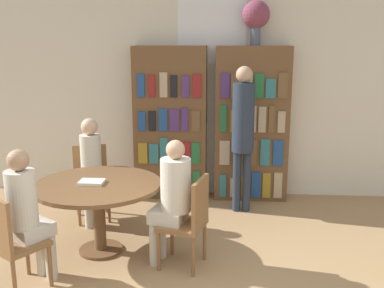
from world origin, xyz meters
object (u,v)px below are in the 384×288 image
object	(u,v)px
chair_far_side	(190,218)
librarian_standing	(243,125)
chair_near_camera	(10,239)
seated_reader_back	(27,210)
seated_reader_left	(92,165)
chair_left_side	(91,178)
reading_table	(98,194)
seated_reader_right	(172,195)
bookshelf_left	(170,124)
flower_vase	(256,16)
bookshelf_right	(252,125)

from	to	relation	value
chair_far_side	librarian_standing	xyz separation A→B (m)	(0.54, 1.48, 0.61)
chair_far_side	chair_near_camera	bearing A→B (deg)	126.00
chair_near_camera	seated_reader_back	distance (m)	0.28
seated_reader_left	librarian_standing	bearing A→B (deg)	175.03
chair_left_side	seated_reader_left	bearing A→B (deg)	90.00
seated_reader_back	chair_far_side	bearing A→B (deg)	49.71
reading_table	seated_reader_back	bearing A→B (deg)	-123.34
seated_reader_right	seated_reader_back	world-z (taller)	seated_reader_back
bookshelf_left	librarian_standing	distance (m)	1.08
chair_far_side	seated_reader_left	bearing A→B (deg)	66.04
chair_near_camera	seated_reader_back	xyz separation A→B (m)	(0.10, 0.15, 0.21)
seated_reader_back	librarian_standing	world-z (taller)	librarian_standing
flower_vase	chair_left_side	xyz separation A→B (m)	(-1.96, -0.83, -1.91)
chair_left_side	chair_far_side	distance (m)	1.72
seated_reader_right	seated_reader_back	distance (m)	1.28
chair_left_side	chair_far_side	xyz separation A→B (m)	(1.27, -1.16, 0.00)
reading_table	librarian_standing	distance (m)	1.98
bookshelf_left	seated_reader_right	distance (m)	1.98
reading_table	chair_far_side	bearing A→B (deg)	-15.34
chair_near_camera	reading_table	bearing A→B (deg)	90.00
chair_near_camera	seated_reader_right	size ratio (longest dim) A/B	0.72
flower_vase	bookshelf_left	bearing A→B (deg)	-179.76
bookshelf_left	seated_reader_right	xyz separation A→B (m)	(0.24, -1.94, -0.32)
bookshelf_left	seated_reader_left	size ratio (longest dim) A/B	1.64
reading_table	seated_reader_back	world-z (taller)	seated_reader_back
reading_table	chair_near_camera	distance (m)	0.98
flower_vase	chair_near_camera	world-z (taller)	flower_vase
flower_vase	reading_table	world-z (taller)	flower_vase
seated_reader_right	chair_far_side	bearing A→B (deg)	-90.00
bookshelf_left	chair_left_side	xyz separation A→B (m)	(-0.87, -0.82, -0.53)
bookshelf_right	flower_vase	world-z (taller)	flower_vase
seated_reader_left	flower_vase	bearing A→B (deg)	-172.95
bookshelf_right	seated_reader_left	size ratio (longest dim) A/B	1.64
chair_near_camera	chair_left_side	distance (m)	1.72
reading_table	seated_reader_left	size ratio (longest dim) A/B	1.02
chair_near_camera	librarian_standing	world-z (taller)	librarian_standing
chair_far_side	seated_reader_right	size ratio (longest dim) A/B	0.72
bookshelf_left	flower_vase	xyz separation A→B (m)	(1.10, 0.00, 1.38)
chair_near_camera	librarian_standing	xyz separation A→B (m)	(2.01, 2.04, 0.61)
seated_reader_right	flower_vase	bearing A→B (deg)	-8.54
chair_near_camera	librarian_standing	distance (m)	2.92
bookshelf_right	seated_reader_left	bearing A→B (deg)	-152.25
flower_vase	chair_far_side	bearing A→B (deg)	-109.11
seated_reader_back	seated_reader_left	bearing A→B (deg)	116.97
flower_vase	librarian_standing	bearing A→B (deg)	-106.31
bookshelf_left	librarian_standing	bearing A→B (deg)	-27.84
bookshelf_left	chair_far_side	xyz separation A→B (m)	(0.41, -1.98, -0.53)
bookshelf_left	flower_vase	bearing A→B (deg)	0.24
flower_vase	seated_reader_right	xyz separation A→B (m)	(-0.86, -1.94, -1.70)
chair_left_side	chair_far_side	size ratio (longest dim) A/B	1.00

